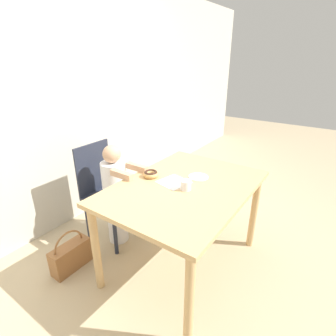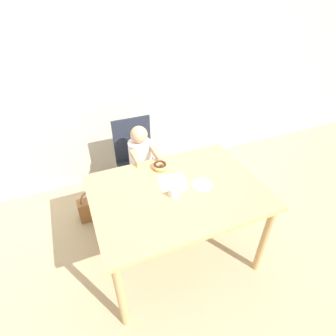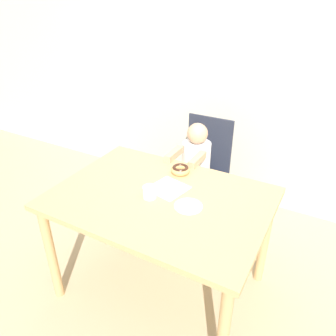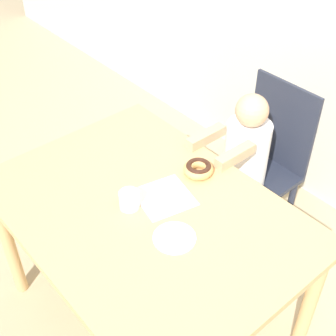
# 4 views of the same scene
# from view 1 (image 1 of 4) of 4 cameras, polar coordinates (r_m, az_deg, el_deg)

# --- Properties ---
(ground_plane) EXTENTS (12.00, 12.00, 0.00)m
(ground_plane) POSITION_cam_1_polar(r_m,az_deg,el_deg) (2.46, 3.13, -19.93)
(ground_plane) COLOR tan
(wall_back) EXTENTS (8.00, 0.05, 2.50)m
(wall_back) POSITION_cam_1_polar(r_m,az_deg,el_deg) (2.82, -21.85, 12.83)
(wall_back) COLOR beige
(wall_back) RESTS_ON ground_plane
(dining_table) EXTENTS (1.28, 0.92, 0.76)m
(dining_table) POSITION_cam_1_polar(r_m,az_deg,el_deg) (2.06, 3.54, -6.17)
(dining_table) COLOR tan
(dining_table) RESTS_ON ground_plane
(chair) EXTENTS (0.39, 0.44, 0.94)m
(chair) POSITION_cam_1_polar(r_m,az_deg,el_deg) (2.57, -13.36, -5.19)
(chair) COLOR #232838
(chair) RESTS_ON ground_plane
(child_figure) EXTENTS (0.24, 0.42, 0.98)m
(child_figure) POSITION_cam_1_polar(r_m,az_deg,el_deg) (2.47, -11.31, -5.75)
(child_figure) COLOR white
(child_figure) RESTS_ON ground_plane
(donut) EXTENTS (0.13, 0.13, 0.05)m
(donut) POSITION_cam_1_polar(r_m,az_deg,el_deg) (2.15, -3.75, -1.27)
(donut) COLOR tan
(donut) RESTS_ON dining_table
(napkin) EXTENTS (0.25, 0.25, 0.00)m
(napkin) POSITION_cam_1_polar(r_m,az_deg,el_deg) (2.06, 1.20, -3.11)
(napkin) COLOR white
(napkin) RESTS_ON dining_table
(handbag) EXTENTS (0.34, 0.13, 0.37)m
(handbag) POSITION_cam_1_polar(r_m,az_deg,el_deg) (2.47, -20.40, -17.41)
(handbag) COLOR brown
(handbag) RESTS_ON ground_plane
(cup) EXTENTS (0.08, 0.08, 0.07)m
(cup) POSITION_cam_1_polar(r_m,az_deg,el_deg) (1.94, 3.87, -3.69)
(cup) COLOR white
(cup) RESTS_ON dining_table
(plate) EXTENTS (0.16, 0.16, 0.01)m
(plate) POSITION_cam_1_polar(r_m,az_deg,el_deg) (2.16, 6.64, -1.91)
(plate) COLOR silver
(plate) RESTS_ON dining_table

